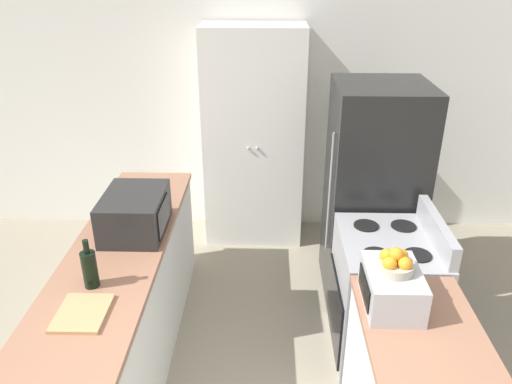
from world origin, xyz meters
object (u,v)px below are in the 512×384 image
wine_bottle (90,268)px  fruit_bowl (395,263)px  stove (383,296)px  refrigerator (373,193)px  pantry_cabinet (254,139)px  microwave (135,213)px  toaster_oven (392,288)px

wine_bottle → fruit_bowl: (1.65, -0.12, 0.14)m
stove → refrigerator: size_ratio=0.61×
pantry_cabinet → refrigerator: pantry_cabinet is taller
refrigerator → stove: bearing=-92.2°
microwave → toaster_oven: size_ratio=1.31×
stove → toaster_oven: (-0.15, -0.66, 0.55)m
stove → toaster_oven: bearing=-102.8°
refrigerator → pantry_cabinet: bearing=139.3°
pantry_cabinet → microwave: size_ratio=3.93×
fruit_bowl → pantry_cabinet: bearing=109.3°
pantry_cabinet → microwave: (-0.75, -1.54, 0.02)m
wine_bottle → fruit_bowl: size_ratio=1.48×
fruit_bowl → wine_bottle: bearing=175.9°
pantry_cabinet → fruit_bowl: pantry_cabinet is taller
pantry_cabinet → wine_bottle: size_ratio=6.95×
microwave → fruit_bowl: fruit_bowl is taller
toaster_oven → fruit_bowl: bearing=75.2°
stove → fruit_bowl: 0.98m
pantry_cabinet → toaster_oven: 2.42m
fruit_bowl → stove: bearing=77.2°
stove → fruit_bowl: fruit_bowl is taller
toaster_oven → wine_bottle: bearing=175.7°
pantry_cabinet → toaster_oven: size_ratio=5.14×
stove → microwave: bearing=177.3°
wine_bottle → microwave: bearing=80.5°
refrigerator → wine_bottle: refrigerator is taller
refrigerator → wine_bottle: bearing=-144.2°
pantry_cabinet → wine_bottle: bearing=-111.5°
microwave → refrigerator: bearing=22.1°
microwave → wine_bottle: (-0.10, -0.62, -0.02)m
refrigerator → fruit_bowl: bearing=-97.1°
microwave → fruit_bowl: 1.72m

